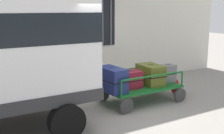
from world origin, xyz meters
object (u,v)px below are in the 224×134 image
object	(u,v)px
suitcase_left_bottom	(112,79)
luggage_cart	(141,89)
suitcase_midright_bottom	(168,73)
suitcase_center_bottom	(150,75)
suitcase_midleft_bottom	(132,79)
backpack	(175,86)

from	to	relation	value
suitcase_left_bottom	luggage_cart	bearing A→B (deg)	0.19
suitcase_left_bottom	suitcase_midright_bottom	distance (m)	1.82
suitcase_left_bottom	suitcase_center_bottom	xyz separation A→B (m)	(1.21, 0.02, -0.03)
luggage_cart	suitcase_center_bottom	xyz separation A→B (m)	(0.30, 0.02, 0.34)
suitcase_midleft_bottom	suitcase_midright_bottom	xyz separation A→B (m)	(1.21, 0.02, 0.02)
luggage_cart	suitcase_midleft_bottom	size ratio (longest dim) A/B	4.55
suitcase_midright_bottom	backpack	xyz separation A→B (m)	(0.35, 0.05, -0.44)
luggage_cart	suitcase_midright_bottom	distance (m)	0.96
suitcase_center_bottom	suitcase_midright_bottom	xyz separation A→B (m)	(0.61, 0.01, -0.03)
suitcase_center_bottom	backpack	world-z (taller)	suitcase_center_bottom
luggage_cart	suitcase_left_bottom	world-z (taller)	suitcase_left_bottom
luggage_cart	suitcase_center_bottom	size ratio (longest dim) A/B	2.52
suitcase_midleft_bottom	suitcase_center_bottom	size ratio (longest dim) A/B	0.55
suitcase_midright_bottom	backpack	bearing A→B (deg)	8.38
luggage_cart	suitcase_center_bottom	bearing A→B (deg)	3.48
backpack	suitcase_midleft_bottom	bearing A→B (deg)	-177.38
luggage_cart	suitcase_left_bottom	size ratio (longest dim) A/B	2.35
luggage_cart	suitcase_midleft_bottom	bearing A→B (deg)	178.60
suitcase_left_bottom	suitcase_midleft_bottom	bearing A→B (deg)	0.98
luggage_cart	suitcase_midleft_bottom	xyz separation A→B (m)	(-0.30, 0.01, 0.29)
luggage_cart	suitcase_center_bottom	distance (m)	0.46
suitcase_left_bottom	backpack	bearing A→B (deg)	2.16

